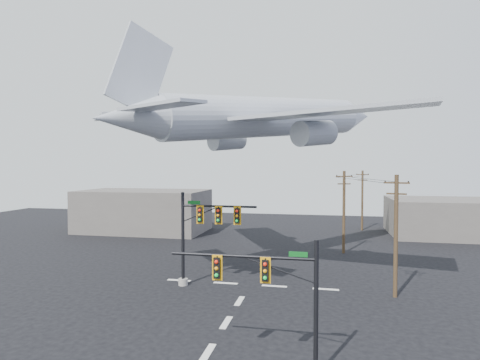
% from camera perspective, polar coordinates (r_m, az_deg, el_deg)
% --- Properties ---
extents(ground, '(120.00, 120.00, 0.00)m').
position_cam_1_polar(ground, '(22.39, -4.62, -23.27)').
color(ground, black).
rests_on(ground, ground).
extents(lane_markings, '(14.00, 21.20, 0.01)m').
position_cam_1_polar(lane_markings, '(27.14, -1.28, -18.59)').
color(lane_markings, silver).
rests_on(lane_markings, ground).
extents(signal_mast_near, '(7.15, 0.69, 6.24)m').
position_cam_1_polar(signal_mast_near, '(19.18, 5.97, -16.69)').
color(signal_mast_near, gray).
rests_on(signal_mast_near, ground).
extents(signal_mast_far, '(6.35, 0.82, 7.47)m').
position_cam_1_polar(signal_mast_far, '(32.03, -5.66, -7.65)').
color(signal_mast_far, gray).
rests_on(signal_mast_far, ground).
extents(utility_pole_a, '(1.72, 0.72, 8.93)m').
position_cam_1_polar(utility_pole_a, '(31.40, 21.29, -7.08)').
color(utility_pole_a, '#4D3921').
rests_on(utility_pole_a, ground).
extents(utility_pole_b, '(1.81, 0.53, 9.03)m').
position_cam_1_polar(utility_pole_b, '(45.32, 14.56, -4.18)').
color(utility_pole_b, '#4D3921').
rests_on(utility_pole_b, ground).
extents(utility_pole_c, '(1.82, 0.30, 8.90)m').
position_cam_1_polar(utility_pole_c, '(62.18, 17.00, -2.60)').
color(utility_pole_c, '#4D3921').
rests_on(utility_pole_c, ground).
extents(power_lines, '(5.13, 31.16, 0.05)m').
position_cam_1_polar(power_lines, '(46.33, 16.52, 0.39)').
color(power_lines, black).
extents(airliner, '(27.11, 29.41, 8.70)m').
position_cam_1_polar(airliner, '(37.73, 4.06, 8.78)').
color(airliner, '#ACB0B8').
extents(building_left, '(18.00, 10.00, 6.00)m').
position_cam_1_polar(building_left, '(60.55, -13.54, -4.27)').
color(building_left, '#615C56').
rests_on(building_left, ground).
extents(building_right, '(14.00, 12.00, 5.00)m').
position_cam_1_polar(building_right, '(62.02, 26.94, -4.75)').
color(building_right, '#615C56').
rests_on(building_right, ground).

